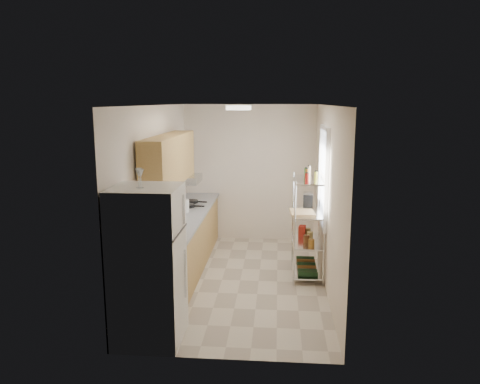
{
  "coord_description": "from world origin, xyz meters",
  "views": [
    {
      "loc": [
        0.54,
        -6.64,
        2.66
      ],
      "look_at": [
        -0.02,
        0.25,
        1.31
      ],
      "focal_mm": 35.0,
      "sensor_mm": 36.0,
      "label": 1
    }
  ],
  "objects_px": {
    "rice_cooker": "(181,206)",
    "cutting_board": "(302,212)",
    "refrigerator": "(148,265)",
    "frying_pan_large": "(186,206)",
    "espresso_machine": "(308,201)"
  },
  "relations": [
    {
      "from": "cutting_board",
      "to": "refrigerator",
      "type": "bearing_deg",
      "value": -131.15
    },
    {
      "from": "cutting_board",
      "to": "espresso_machine",
      "type": "bearing_deg",
      "value": 71.9
    },
    {
      "from": "refrigerator",
      "to": "cutting_board",
      "type": "bearing_deg",
      "value": 48.85
    },
    {
      "from": "refrigerator",
      "to": "rice_cooker",
      "type": "relative_size",
      "value": 7.05
    },
    {
      "from": "rice_cooker",
      "to": "frying_pan_large",
      "type": "relative_size",
      "value": 0.89
    },
    {
      "from": "rice_cooker",
      "to": "frying_pan_large",
      "type": "xyz_separation_m",
      "value": [
        0.01,
        0.35,
        -0.08
      ]
    },
    {
      "from": "refrigerator",
      "to": "rice_cooker",
      "type": "height_order",
      "value": "refrigerator"
    },
    {
      "from": "rice_cooker",
      "to": "cutting_board",
      "type": "distance_m",
      "value": 1.96
    },
    {
      "from": "refrigerator",
      "to": "cutting_board",
      "type": "relative_size",
      "value": 3.88
    },
    {
      "from": "refrigerator",
      "to": "frying_pan_large",
      "type": "height_order",
      "value": "refrigerator"
    },
    {
      "from": "frying_pan_large",
      "to": "espresso_machine",
      "type": "height_order",
      "value": "espresso_machine"
    },
    {
      "from": "rice_cooker",
      "to": "refrigerator",
      "type": "bearing_deg",
      "value": -86.88
    },
    {
      "from": "refrigerator",
      "to": "espresso_machine",
      "type": "height_order",
      "value": "refrigerator"
    },
    {
      "from": "rice_cooker",
      "to": "cutting_board",
      "type": "height_order",
      "value": "rice_cooker"
    },
    {
      "from": "cutting_board",
      "to": "frying_pan_large",
      "type": "bearing_deg",
      "value": 158.46
    }
  ]
}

